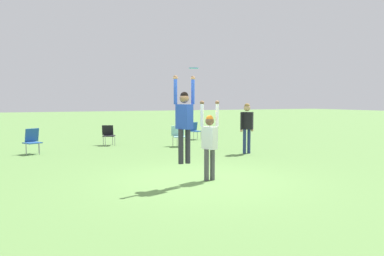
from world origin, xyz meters
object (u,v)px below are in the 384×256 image
at_px(person_jumping, 184,118).
at_px(camping_chair_2, 32,139).
at_px(person_spectator_near, 247,123).
at_px(camping_chair_1, 195,129).
at_px(frisbee, 194,68).
at_px(camping_chair_3, 108,134).
at_px(camping_chair_0, 179,134).
at_px(person_defending, 210,139).

bearing_deg(person_jumping, camping_chair_2, 2.47).
relative_size(person_jumping, person_spectator_near, 1.08).
bearing_deg(camping_chair_1, person_spectator_near, 65.03).
relative_size(frisbee, camping_chair_3, 0.27).
bearing_deg(person_jumping, camping_chair_0, -42.34).
xyz_separation_m(camping_chair_0, person_spectator_near, (1.40, -3.09, 0.63)).
xyz_separation_m(person_jumping, person_spectator_near, (4.25, 3.84, -0.44)).
height_order(person_jumping, camping_chair_3, person_jumping).
bearing_deg(person_defending, camping_chair_1, 136.47).
relative_size(frisbee, person_spectator_near, 0.13).
height_order(camping_chair_2, person_spectator_near, person_spectator_near).
xyz_separation_m(frisbee, camping_chair_1, (4.30, 8.88, -2.23)).
xyz_separation_m(camping_chair_1, camping_chair_2, (-7.65, -2.07, 0.02)).
relative_size(person_defending, camping_chair_1, 2.28).
bearing_deg(person_spectator_near, frisbee, -91.59).
bearing_deg(person_defending, camping_chair_2, -171.19).
bearing_deg(camping_chair_1, camping_chair_3, -12.80).
height_order(camping_chair_3, person_spectator_near, person_spectator_near).
bearing_deg(person_spectator_near, camping_chair_3, 176.49).
bearing_deg(camping_chair_0, person_defending, 90.44).
relative_size(camping_chair_1, person_spectator_near, 0.46).
distance_m(camping_chair_2, person_spectator_near, 7.95).
height_order(person_jumping, camping_chair_2, person_jumping).
bearing_deg(camping_chair_1, camping_chair_0, 30.82).
relative_size(person_defending, frisbee, 8.31).
relative_size(camping_chair_2, person_spectator_near, 0.50).
xyz_separation_m(frisbee, person_spectator_near, (3.86, 3.50, -1.60)).
bearing_deg(person_spectator_near, camping_chair_2, -158.44).
distance_m(person_defending, person_spectator_near, 4.94).
height_order(frisbee, camping_chair_2, frisbee).
bearing_deg(frisbee, person_spectator_near, 42.22).
relative_size(person_jumping, camping_chair_2, 2.15).
relative_size(person_jumping, camping_chair_0, 2.29).
relative_size(frisbee, camping_chair_1, 0.27).
relative_size(camping_chair_1, camping_chair_2, 0.93).
distance_m(person_jumping, camping_chair_3, 8.70).
distance_m(camping_chair_0, camping_chair_2, 5.81).
relative_size(frisbee, camping_chair_0, 0.27).
bearing_deg(camping_chair_2, camping_chair_0, 150.20).
xyz_separation_m(frisbee, camping_chair_3, (-0.21, 8.29, -2.23)).
xyz_separation_m(person_defending, camping_chair_2, (-3.76, 6.85, -0.50)).
xyz_separation_m(camping_chair_0, camping_chair_2, (-5.80, 0.21, 0.02)).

